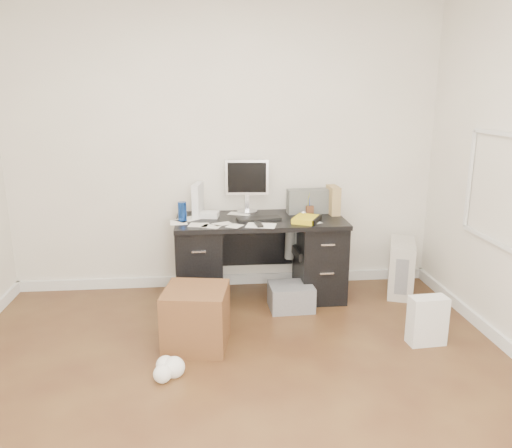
{
  "coord_description": "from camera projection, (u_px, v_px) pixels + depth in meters",
  "views": [
    {
      "loc": [
        -0.15,
        -2.66,
        1.82
      ],
      "look_at": [
        0.22,
        1.2,
        0.82
      ],
      "focal_mm": 35.0,
      "sensor_mm": 36.0,
      "label": 1
    }
  ],
  "objects": [
    {
      "name": "ground",
      "position": [
        239.0,
        403.0,
        3.04
      ],
      "size": [
        4.0,
        4.0,
        0.0
      ],
      "primitive_type": "plane",
      "color": "#402214",
      "rests_on": "ground"
    },
    {
      "name": "room_shell",
      "position": [
        242.0,
        127.0,
        2.65
      ],
      "size": [
        4.02,
        4.02,
        2.71
      ],
      "color": "beige",
      "rests_on": "ground"
    },
    {
      "name": "desk",
      "position": [
        260.0,
        255.0,
        4.56
      ],
      "size": [
        1.5,
        0.7,
        0.75
      ],
      "color": "black",
      "rests_on": "ground"
    },
    {
      "name": "loose_papers",
      "position": [
        238.0,
        220.0,
        4.4
      ],
      "size": [
        1.1,
        0.6,
        0.0
      ],
      "primitive_type": null,
      "color": "white",
      "rests_on": "desk"
    },
    {
      "name": "lcd_monitor",
      "position": [
        247.0,
        186.0,
        4.63
      ],
      "size": [
        0.42,
        0.26,
        0.51
      ],
      "primitive_type": null,
      "rotation": [
        0.0,
        0.0,
        -0.09
      ],
      "color": "silver",
      "rests_on": "desk"
    },
    {
      "name": "keyboard",
      "position": [
        259.0,
        219.0,
        4.41
      ],
      "size": [
        0.4,
        0.19,
        0.02
      ],
      "primitive_type": "cube",
      "rotation": [
        0.0,
        0.0,
        0.14
      ],
      "color": "black",
      "rests_on": "desk"
    },
    {
      "name": "computer_mouse",
      "position": [
        304.0,
        214.0,
        4.51
      ],
      "size": [
        0.07,
        0.07,
        0.06
      ],
      "primitive_type": "sphere",
      "rotation": [
        0.0,
        0.0,
        0.14
      ],
      "color": "silver",
      "rests_on": "desk"
    },
    {
      "name": "travel_mug",
      "position": [
        182.0,
        211.0,
        4.36
      ],
      "size": [
        0.08,
        0.08,
        0.17
      ],
      "primitive_type": "cylinder",
      "rotation": [
        0.0,
        0.0,
        0.08
      ],
      "color": "navy",
      "rests_on": "desk"
    },
    {
      "name": "white_binder",
      "position": [
        198.0,
        200.0,
        4.51
      ],
      "size": [
        0.17,
        0.28,
        0.3
      ],
      "primitive_type": "cube",
      "rotation": [
        0.0,
        0.0,
        -0.19
      ],
      "color": "white",
      "rests_on": "desk"
    },
    {
      "name": "magazine_file",
      "position": [
        333.0,
        200.0,
        4.61
      ],
      "size": [
        0.12,
        0.23,
        0.26
      ],
      "primitive_type": "cube",
      "rotation": [
        0.0,
        0.0,
        0.04
      ],
      "color": "olive",
      "rests_on": "desk"
    },
    {
      "name": "pen_cup",
      "position": [
        309.0,
        204.0,
        4.58
      ],
      "size": [
        0.09,
        0.09,
        0.2
      ],
      "primitive_type": null,
      "rotation": [
        0.0,
        0.0,
        0.08
      ],
      "color": "#523017",
      "rests_on": "desk"
    },
    {
      "name": "yellow_book",
      "position": [
        307.0,
        219.0,
        4.34
      ],
      "size": [
        0.29,
        0.32,
        0.04
      ],
      "primitive_type": "cube",
      "rotation": [
        0.0,
        0.0,
        -0.46
      ],
      "color": "yellow",
      "rests_on": "desk"
    },
    {
      "name": "paper_remote",
      "position": [
        261.0,
        224.0,
        4.22
      ],
      "size": [
        0.29,
        0.25,
        0.02
      ],
      "primitive_type": null,
      "rotation": [
        0.0,
        0.0,
        -0.25
      ],
      "color": "white",
      "rests_on": "desk"
    },
    {
      "name": "office_chair",
      "position": [
        316.0,
        244.0,
        4.59
      ],
      "size": [
        0.59,
        0.59,
        0.98
      ],
      "primitive_type": null,
      "rotation": [
        0.0,
        0.0,
        0.06
      ],
      "color": "#575956",
      "rests_on": "ground"
    },
    {
      "name": "pc_tower",
      "position": [
        401.0,
        267.0,
        4.69
      ],
      "size": [
        0.38,
        0.55,
        0.5
      ],
      "primitive_type": "cube",
      "rotation": [
        0.0,
        0.0,
        -0.36
      ],
      "color": "#B7B0A5",
      "rests_on": "ground"
    },
    {
      "name": "shopping_bag",
      "position": [
        427.0,
        321.0,
        3.73
      ],
      "size": [
        0.29,
        0.22,
        0.37
      ],
      "primitive_type": "cube",
      "rotation": [
        0.0,
        0.0,
        0.07
      ],
      "color": "silver",
      "rests_on": "ground"
    },
    {
      "name": "wicker_basket",
      "position": [
        196.0,
        317.0,
        3.69
      ],
      "size": [
        0.52,
        0.52,
        0.45
      ],
      "primitive_type": "cube",
      "rotation": [
        0.0,
        0.0,
        -0.16
      ],
      "color": "#513118",
      "rests_on": "ground"
    },
    {
      "name": "desk_printer",
      "position": [
        291.0,
        297.0,
        4.36
      ],
      "size": [
        0.39,
        0.32,
        0.22
      ],
      "primitive_type": "cube",
      "rotation": [
        0.0,
        0.0,
        0.04
      ],
      "color": "slate",
      "rests_on": "ground"
    }
  ]
}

